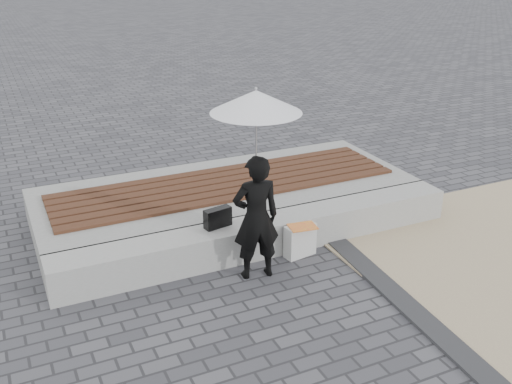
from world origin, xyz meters
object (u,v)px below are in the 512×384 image
canvas_tote (300,240)px  seating_ledge (265,235)px  parasol (256,102)px  handbag (218,218)px  woman (256,218)px

canvas_tote → seating_ledge: bearing=127.3°
seating_ledge → parasol: parasol is taller
seating_ledge → canvas_tote: (0.31, -0.30, -0.00)m
seating_ledge → handbag: handbag is taller
woman → handbag: woman is taller
canvas_tote → handbag: bearing=148.7°
woman → handbag: size_ratio=4.35×
woman → handbag: (-0.22, 0.55, -0.19)m
seating_ledge → woman: (-0.34, -0.49, 0.50)m
woman → canvas_tote: (0.66, 0.19, -0.50)m
woman → parasol: size_ratio=1.19×
parasol → canvas_tote: bearing=16.4°
seating_ledge → parasol: (-0.34, -0.49, 1.76)m
parasol → handbag: bearing=112.2°
parasol → canvas_tote: (0.66, 0.19, -1.77)m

